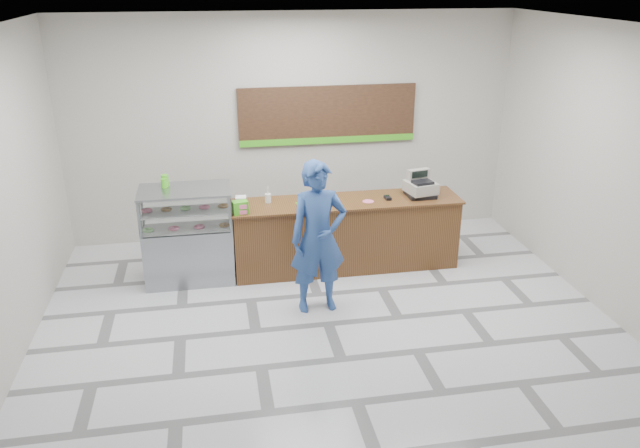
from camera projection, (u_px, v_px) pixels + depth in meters
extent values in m
plane|color=silver|center=(328.00, 324.00, 7.67)|extent=(7.00, 7.00, 0.00)
plane|color=#B5B0A6|center=(293.00, 128.00, 9.74)|extent=(7.00, 0.00, 7.00)
plane|color=silver|center=(330.00, 27.00, 6.35)|extent=(7.00, 7.00, 0.00)
cube|color=brown|center=(346.00, 235.00, 8.98)|extent=(3.20, 0.70, 1.00)
cube|color=brown|center=(346.00, 201.00, 8.79)|extent=(3.26, 0.76, 0.03)
cube|color=gray|center=(190.00, 253.00, 8.66)|extent=(1.20, 0.70, 0.80)
cube|color=white|center=(186.00, 209.00, 8.41)|extent=(1.20, 0.70, 0.50)
cube|color=gray|center=(184.00, 190.00, 8.31)|extent=(1.22, 0.72, 0.03)
cube|color=silver|center=(187.00, 225.00, 8.50)|extent=(1.14, 0.64, 0.02)
cube|color=silver|center=(186.00, 208.00, 8.41)|extent=(1.14, 0.64, 0.02)
torus|color=#A2F086|center=(149.00, 228.00, 8.31)|extent=(0.15, 0.15, 0.05)
torus|color=pink|center=(174.00, 226.00, 8.37)|extent=(0.15, 0.15, 0.05)
torus|color=pink|center=(199.00, 224.00, 8.42)|extent=(0.15, 0.15, 0.05)
torus|color=olive|center=(224.00, 223.00, 8.48)|extent=(0.15, 0.15, 0.05)
torus|color=pink|center=(148.00, 207.00, 8.36)|extent=(0.15, 0.15, 0.05)
torus|color=olive|center=(167.00, 206.00, 8.40)|extent=(0.15, 0.15, 0.05)
torus|color=#A2F086|center=(186.00, 205.00, 8.44)|extent=(0.15, 0.15, 0.05)
torus|color=pink|center=(204.00, 203.00, 8.48)|extent=(0.15, 0.15, 0.05)
torus|color=olive|center=(223.00, 202.00, 8.52)|extent=(0.15, 0.15, 0.05)
cube|color=black|center=(328.00, 115.00, 9.72)|extent=(2.80, 0.05, 0.90)
cube|color=green|center=(328.00, 140.00, 9.85)|extent=(2.80, 0.02, 0.10)
cube|color=black|center=(420.00, 194.00, 8.95)|extent=(0.39, 0.39, 0.06)
cube|color=gray|center=(421.00, 187.00, 8.91)|extent=(0.46, 0.47, 0.15)
cube|color=black|center=(423.00, 182.00, 8.80)|extent=(0.30, 0.24, 0.04)
cube|color=gray|center=(419.00, 174.00, 8.95)|extent=(0.34, 0.16, 0.15)
cube|color=black|center=(420.00, 174.00, 8.90)|extent=(0.25, 0.06, 0.10)
cube|color=black|center=(388.00, 198.00, 8.83)|extent=(0.08, 0.15, 0.04)
cube|color=#58C60D|center=(310.00, 204.00, 8.63)|extent=(0.39, 0.32, 0.02)
cube|color=white|center=(312.00, 203.00, 8.63)|extent=(0.28, 0.22, 0.00)
cube|color=white|center=(241.00, 201.00, 8.58)|extent=(0.15, 0.15, 0.13)
cylinder|color=silver|center=(268.00, 198.00, 8.69)|extent=(0.08, 0.08, 0.12)
cube|color=green|center=(240.00, 207.00, 8.27)|extent=(0.22, 0.17, 0.18)
cylinder|color=pink|center=(368.00, 201.00, 8.74)|extent=(0.16, 0.16, 0.00)
cylinder|color=green|center=(164.00, 183.00, 8.35)|extent=(0.08, 0.08, 0.12)
cylinder|color=green|center=(165.00, 180.00, 8.41)|extent=(0.10, 0.10, 0.16)
imported|color=#2A4A8C|center=(318.00, 238.00, 7.69)|extent=(0.74, 0.51, 1.95)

